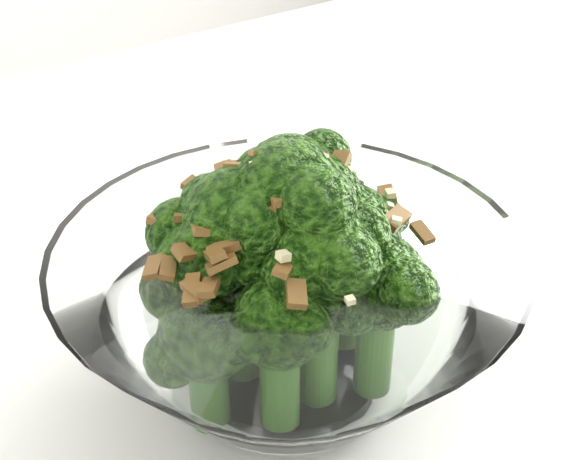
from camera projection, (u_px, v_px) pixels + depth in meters
table at (426, 336)px, 0.57m from camera, size 1.20×0.80×0.75m
broccoli_dish at (287, 300)px, 0.41m from camera, size 0.22×0.22×0.13m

